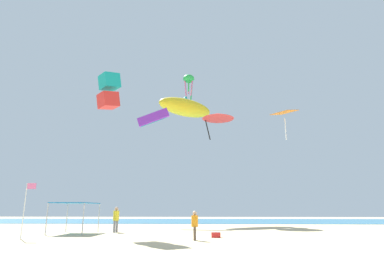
# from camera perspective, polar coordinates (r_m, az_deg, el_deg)

# --- Properties ---
(ground) EXTENTS (110.00, 110.00, 0.10)m
(ground) POSITION_cam_1_polar(r_m,az_deg,el_deg) (20.25, -0.16, -18.69)
(ground) COLOR #D1BA8C
(ocean_strip) EXTENTS (110.00, 21.36, 0.03)m
(ocean_strip) POSITION_cam_1_polar(r_m,az_deg,el_deg) (49.62, 1.61, -15.68)
(ocean_strip) COLOR teal
(ocean_strip) RESTS_ON ground
(canopy_tent) EXTENTS (2.62, 3.30, 2.19)m
(canopy_tent) POSITION_cam_1_polar(r_m,az_deg,el_deg) (25.65, -20.19, -12.08)
(canopy_tent) COLOR #B2B2B7
(canopy_tent) RESTS_ON ground
(person_near_tent) EXTENTS (0.45, 0.49, 1.89)m
(person_near_tent) POSITION_cam_1_polar(r_m,az_deg,el_deg) (25.80, -13.50, -14.69)
(person_near_tent) COLOR slate
(person_near_tent) RESTS_ON ground
(person_leftmost) EXTENTS (0.38, 0.43, 1.61)m
(person_leftmost) POSITION_cam_1_polar(r_m,az_deg,el_deg) (18.80, 0.49, -16.04)
(person_leftmost) COLOR brown
(person_leftmost) RESTS_ON ground
(banner_flag) EXTENTS (0.61, 0.06, 3.26)m
(banner_flag) POSITION_cam_1_polar(r_m,az_deg,el_deg) (22.00, -27.71, -11.46)
(banner_flag) COLOR silver
(banner_flag) RESTS_ON ground
(cooler_box) EXTENTS (0.57, 0.37, 0.35)m
(cooler_box) POSITION_cam_1_polar(r_m,az_deg,el_deg) (20.67, 4.32, -17.93)
(cooler_box) COLOR red
(cooler_box) RESTS_ON ground
(kite_octopus_green) EXTENTS (1.87, 1.87, 4.17)m
(kite_octopus_green) POSITION_cam_1_polar(r_m,az_deg,el_deg) (50.83, -0.61, 9.32)
(kite_octopus_green) COLOR green
(kite_diamond_orange) EXTENTS (2.81, 2.81, 2.94)m
(kite_diamond_orange) POSITION_cam_1_polar(r_m,az_deg,el_deg) (31.83, 16.29, 3.15)
(kite_diamond_orange) COLOR orange
(kite_delta_red) EXTENTS (5.46, 5.46, 3.09)m
(kite_delta_red) POSITION_cam_1_polar(r_m,az_deg,el_deg) (39.10, 4.69, 2.88)
(kite_delta_red) COLOR red
(kite_inflatable_yellow) EXTENTS (8.46, 7.52, 3.40)m
(kite_inflatable_yellow) POSITION_cam_1_polar(r_m,az_deg,el_deg) (44.09, -1.17, 4.44)
(kite_inflatable_yellow) COLOR yellow
(kite_parafoil_purple) EXTENTS (4.04, 0.58, 2.46)m
(kite_parafoil_purple) POSITION_cam_1_polar(r_m,az_deg,el_deg) (38.78, -6.99, 2.60)
(kite_parafoil_purple) COLOR purple
(kite_box_teal) EXTENTS (2.04, 2.03, 3.06)m
(kite_box_teal) POSITION_cam_1_polar(r_m,az_deg,el_deg) (27.19, -14.72, 7.15)
(kite_box_teal) COLOR teal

